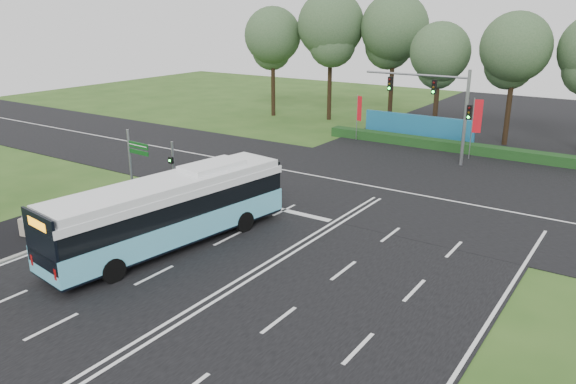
# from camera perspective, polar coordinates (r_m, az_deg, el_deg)

# --- Properties ---
(ground) EXTENTS (120.00, 120.00, 0.00)m
(ground) POSITION_cam_1_polar(r_m,az_deg,el_deg) (26.71, -0.60, -6.33)
(ground) COLOR #2D501A
(ground) RESTS_ON ground
(road_main) EXTENTS (20.00, 120.00, 0.04)m
(road_main) POSITION_cam_1_polar(r_m,az_deg,el_deg) (26.70, -0.60, -6.29)
(road_main) COLOR black
(road_main) RESTS_ON ground
(road_cross) EXTENTS (120.00, 14.00, 0.05)m
(road_cross) POSITION_cam_1_polar(r_m,az_deg,el_deg) (36.57, 10.12, 0.25)
(road_cross) COLOR black
(road_cross) RESTS_ON ground
(bike_path) EXTENTS (5.00, 18.00, 0.06)m
(bike_path) POSITION_cam_1_polar(r_m,az_deg,el_deg) (33.22, -21.80, -2.63)
(bike_path) COLOR black
(bike_path) RESTS_ON ground
(kerb_strip) EXTENTS (0.25, 18.00, 0.12)m
(kerb_strip) POSITION_cam_1_polar(r_m,az_deg,el_deg) (31.34, -19.29, -3.50)
(kerb_strip) COLOR gray
(kerb_strip) RESTS_ON ground
(city_bus) EXTENTS (4.40, 13.03, 3.67)m
(city_bus) POSITION_cam_1_polar(r_m,az_deg,el_deg) (27.47, -11.80, -1.86)
(city_bus) COLOR #61C4E1
(city_bus) RESTS_ON ground
(pedestrian_signal) EXTENTS (0.29, 0.42, 3.53)m
(pedestrian_signal) POSITION_cam_1_polar(r_m,az_deg,el_deg) (34.62, -11.60, 2.44)
(pedestrian_signal) COLOR gray
(pedestrian_signal) RESTS_ON ground
(street_sign) EXTENTS (1.77, 0.23, 4.54)m
(street_sign) POSITION_cam_1_polar(r_m,az_deg,el_deg) (33.40, -15.39, 3.17)
(street_sign) COLOR gray
(street_sign) RESTS_ON ground
(utility_cabinet) EXTENTS (0.67, 0.60, 0.97)m
(utility_cabinet) POSITION_cam_1_polar(r_m,az_deg,el_deg) (31.50, -25.01, -3.28)
(utility_cabinet) COLOR #A29683
(utility_cabinet) RESTS_ON ground
(banner_flag_left) EXTENTS (0.56, 0.28, 4.03)m
(banner_flag_left) POSITION_cam_1_polar(r_m,az_deg,el_deg) (49.56, 7.20, 8.18)
(banner_flag_left) COLOR gray
(banner_flag_left) RESTS_ON ground
(banner_flag_mid) EXTENTS (0.66, 0.28, 4.73)m
(banner_flag_mid) POSITION_cam_1_polar(r_m,az_deg,el_deg) (45.06, 18.56, 6.95)
(banner_flag_mid) COLOR gray
(banner_flag_mid) RESTS_ON ground
(traffic_light_gantry) EXTENTS (8.41, 0.28, 7.00)m
(traffic_light_gantry) POSITION_cam_1_polar(r_m,az_deg,el_deg) (43.21, 15.42, 8.94)
(traffic_light_gantry) COLOR gray
(traffic_light_gantry) RESTS_ON ground
(hedge) EXTENTS (22.00, 1.20, 0.80)m
(hedge) POSITION_cam_1_polar(r_m,az_deg,el_deg) (47.81, 16.34, 4.47)
(hedge) COLOR #163B15
(hedge) RESTS_ON ground
(blue_hoarding) EXTENTS (10.00, 0.30, 2.20)m
(blue_hoarding) POSITION_cam_1_polar(r_m,az_deg,el_deg) (51.25, 13.04, 6.42)
(blue_hoarding) COLOR #1B6793
(blue_hoarding) RESTS_ON ground
(eucalyptus_row) EXTENTS (42.64, 9.42, 12.93)m
(eucalyptus_row) POSITION_cam_1_polar(r_m,az_deg,el_deg) (54.02, 13.90, 14.95)
(eucalyptus_row) COLOR black
(eucalyptus_row) RESTS_ON ground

